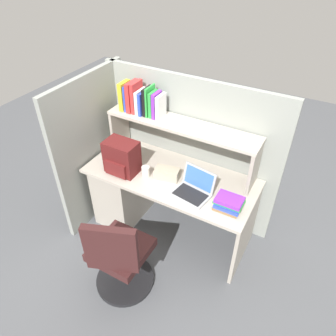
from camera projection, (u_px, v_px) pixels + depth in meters
name	position (u px, v px, depth m)	size (l,w,h in m)	color
ground_plane	(170.00, 228.00, 3.41)	(8.00, 8.00, 0.00)	#595B60
desk	(138.00, 188.00, 3.31)	(1.60, 0.70, 0.73)	beige
cubicle_partition_rear	(189.00, 151.00, 3.19)	(1.84, 0.05, 1.55)	#939991
cubicle_partition_left	(95.00, 149.00, 3.22)	(0.05, 1.06, 1.55)	#939991
overhead_hutch	(181.00, 133.00, 2.88)	(1.44, 0.28, 0.45)	#B3A99C
reference_books_on_shelf	(141.00, 100.00, 2.90)	(0.42, 0.18, 0.29)	yellow
laptop	(194.00, 189.00, 2.73)	(0.35, 0.30, 0.22)	#B7BABF
backpack	(122.00, 158.00, 2.91)	(0.30, 0.23, 0.32)	#591919
computer_mouse	(110.00, 156.00, 3.17)	(0.06, 0.10, 0.03)	#7299C6
paper_cup	(146.00, 171.00, 2.92)	(0.08, 0.08, 0.10)	white
tissue_box	(167.00, 173.00, 2.90)	(0.22, 0.12, 0.10)	#BFB299
desk_book_stack	(229.00, 203.00, 2.59)	(0.23, 0.17, 0.11)	olive
office_chair	(120.00, 259.00, 2.62)	(0.53, 0.55, 0.93)	black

